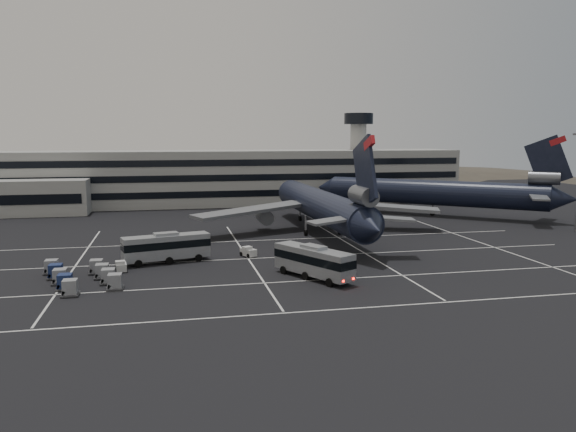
# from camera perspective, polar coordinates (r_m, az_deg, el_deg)

# --- Properties ---
(ground) EXTENTS (260.00, 260.00, 0.00)m
(ground) POSITION_cam_1_polar(r_m,az_deg,el_deg) (79.61, 0.64, -4.77)
(ground) COLOR black
(ground) RESTS_ON ground
(lane_markings) EXTENTS (90.00, 55.62, 0.01)m
(lane_markings) POSITION_cam_1_polar(r_m,az_deg,el_deg) (80.51, 1.18, -4.63)
(lane_markings) COLOR silver
(lane_markings) RESTS_ON ground
(terminal) EXTENTS (125.00, 26.00, 24.00)m
(terminal) POSITION_cam_1_polar(r_m,az_deg,el_deg) (147.90, -6.60, 3.88)
(terminal) COLOR gray
(terminal) RESTS_ON ground
(hills) EXTENTS (352.00, 180.00, 44.00)m
(hills) POSITION_cam_1_polar(r_m,az_deg,el_deg) (249.97, -3.96, 1.26)
(hills) COLOR #38332B
(hills) RESTS_ON ground
(trijet_main) EXTENTS (47.46, 57.49, 18.08)m
(trijet_main) POSITION_cam_1_polar(r_m,az_deg,el_deg) (102.39, 3.36, 1.09)
(trijet_main) COLOR black
(trijet_main) RESTS_ON ground
(trijet_far) EXTENTS (47.12, 42.17, 18.08)m
(trijet_far) POSITION_cam_1_polar(r_m,az_deg,el_deg) (129.41, 14.95, 2.38)
(trijet_far) COLOR black
(trijet_far) RESTS_ON ground
(bus_near) EXTENTS (8.25, 11.84, 4.24)m
(bus_near) POSITION_cam_1_polar(r_m,az_deg,el_deg) (70.64, 2.60, -4.52)
(bus_near) COLOR gray
(bus_near) RESTS_ON ground
(bus_far) EXTENTS (12.51, 5.75, 4.31)m
(bus_far) POSITION_cam_1_polar(r_m,az_deg,el_deg) (81.17, -12.25, -3.01)
(bus_far) COLOR gray
(bus_far) RESTS_ON ground
(tug_a) EXTENTS (1.72, 2.56, 1.54)m
(tug_a) POSITION_cam_1_polar(r_m,az_deg,el_deg) (77.70, -16.58, -4.93)
(tug_a) COLOR silver
(tug_a) RESTS_ON ground
(tug_b) EXTENTS (2.48, 2.90, 1.61)m
(tug_b) POSITION_cam_1_polar(r_m,az_deg,el_deg) (83.74, -4.00, -3.65)
(tug_b) COLOR silver
(tug_b) RESTS_ON ground
(uld_cluster) EXTENTS (11.26, 13.96, 1.84)m
(uld_cluster) POSITION_cam_1_polar(r_m,az_deg,el_deg) (73.43, -20.34, -5.68)
(uld_cluster) COLOR #2D2D30
(uld_cluster) RESTS_ON ground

